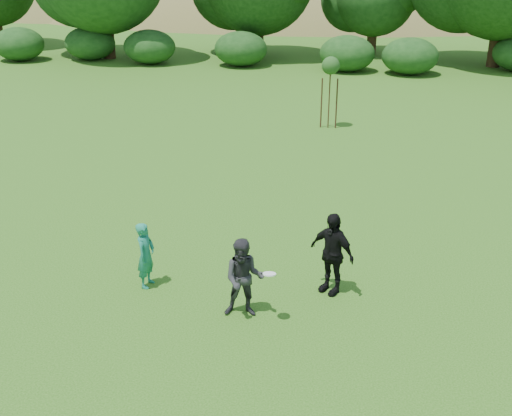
{
  "coord_description": "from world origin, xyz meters",
  "views": [
    {
      "loc": [
        2.27,
        -11.24,
        7.41
      ],
      "look_at": [
        0.0,
        3.0,
        1.1
      ],
      "focal_mm": 45.0,
      "sensor_mm": 36.0,
      "label": 1
    }
  ],
  "objects": [
    {
      "name": "player_teal",
      "position": [
        -2.12,
        0.8,
        0.77
      ],
      "size": [
        0.43,
        0.6,
        1.54
      ],
      "primitive_type": "imported",
      "rotation": [
        0.0,
        0.0,
        1.45
      ],
      "color": "#1A755B",
      "rests_on": "ground"
    },
    {
      "name": "hillside",
      "position": [
        -0.56,
        68.45,
        -11.97
      ],
      "size": [
        150.0,
        72.0,
        52.0
      ],
      "color": "olive",
      "rests_on": "ground"
    },
    {
      "name": "player_black",
      "position": [
        1.95,
        1.2,
        0.94
      ],
      "size": [
        1.18,
        0.99,
        1.89
      ],
      "primitive_type": "imported",
      "rotation": [
        0.0,
        0.0,
        -0.58
      ],
      "color": "black",
      "rests_on": "ground"
    },
    {
      "name": "ground",
      "position": [
        0.0,
        0.0,
        0.0
      ],
      "size": [
        120.0,
        120.0,
        0.0
      ],
      "primitive_type": "plane",
      "color": "#19470C",
      "rests_on": "ground"
    },
    {
      "name": "sapling",
      "position": [
        1.2,
        13.97,
        2.42
      ],
      "size": [
        0.7,
        0.7,
        2.85
      ],
      "color": "#3F2618",
      "rests_on": "ground"
    },
    {
      "name": "player_grey",
      "position": [
        0.23,
        -0.04,
        0.86
      ],
      "size": [
        0.9,
        0.74,
        1.73
      ],
      "primitive_type": "imported",
      "rotation": [
        0.0,
        0.0,
        0.1
      ],
      "color": "#2A2A2C",
      "rests_on": "ground"
    },
    {
      "name": "frisbee",
      "position": [
        0.78,
        -0.21,
        1.11
      ],
      "size": [
        0.27,
        0.27,
        0.07
      ],
      "color": "white",
      "rests_on": "ground"
    }
  ]
}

